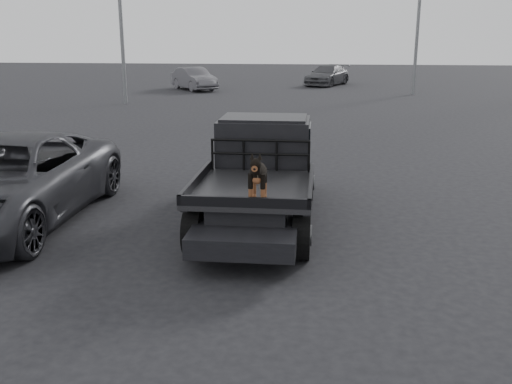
# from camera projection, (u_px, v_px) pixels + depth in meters

# --- Properties ---
(ground) EXTENTS (120.00, 120.00, 0.00)m
(ground) POSITION_uv_depth(u_px,v_px,m) (205.00, 260.00, 8.65)
(ground) COLOR black
(ground) RESTS_ON ground
(flatbed_ute) EXTENTS (2.00, 5.40, 0.92)m
(flatbed_ute) POSITION_uv_depth(u_px,v_px,m) (259.00, 198.00, 10.32)
(flatbed_ute) COLOR black
(flatbed_ute) RESTS_ON ground
(ute_cab) EXTENTS (1.72, 1.30, 0.88)m
(ute_cab) POSITION_uv_depth(u_px,v_px,m) (264.00, 139.00, 10.99)
(ute_cab) COLOR black
(ute_cab) RESTS_ON flatbed_ute
(headache_rack) EXTENTS (1.80, 0.08, 0.55)m
(headache_rack) POSITION_uv_depth(u_px,v_px,m) (260.00, 156.00, 10.32)
(headache_rack) COLOR black
(headache_rack) RESTS_ON flatbed_ute
(dog) EXTENTS (0.32, 0.60, 0.74)m
(dog) POSITION_uv_depth(u_px,v_px,m) (258.00, 176.00, 8.41)
(dog) COLOR black
(dog) RESTS_ON flatbed_ute
(parked_suv) EXTENTS (2.65, 5.64, 1.56)m
(parked_suv) POSITION_uv_depth(u_px,v_px,m) (6.00, 182.00, 10.16)
(parked_suv) COLOR #323338
(parked_suv) RESTS_ON ground
(distant_car_a) EXTENTS (3.58, 4.20, 1.36)m
(distant_car_a) POSITION_uv_depth(u_px,v_px,m) (194.00, 79.00, 35.13)
(distant_car_a) COLOR #4E4D53
(distant_car_a) RESTS_ON ground
(distant_car_b) EXTENTS (3.48, 4.96, 1.33)m
(distant_car_b) POSITION_uv_depth(u_px,v_px,m) (327.00, 75.00, 38.44)
(distant_car_b) COLOR #45464A
(distant_car_b) RESTS_ON ground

